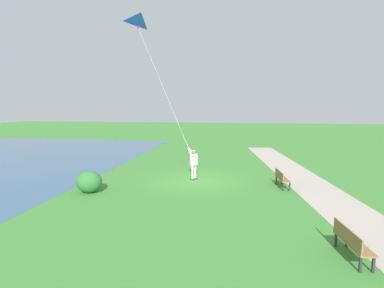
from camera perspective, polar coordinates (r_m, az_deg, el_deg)
ground_plane at (r=16.27m, az=0.75°, el=-7.31°), size 120.00×120.00×0.00m
walkway_path at (r=14.78m, az=25.47°, el=-9.54°), size 6.13×32.06×0.02m
person_kite_flyer at (r=16.18m, az=0.32°, el=-3.58°), size 0.62×0.54×1.83m
flying_kite at (r=19.92m, az=-10.24°, el=23.22°), size 4.06×3.11×8.36m
park_bench_near_walkway at (r=15.47m, az=17.65°, el=-6.48°), size 0.61×1.54×0.88m
park_bench_far_walkway at (r=9.25m, az=29.50°, el=-16.67°), size 0.61×1.54×0.88m
lakeside_shrub at (r=14.71m, az=-20.12°, el=-7.18°), size 1.25×1.05×1.09m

